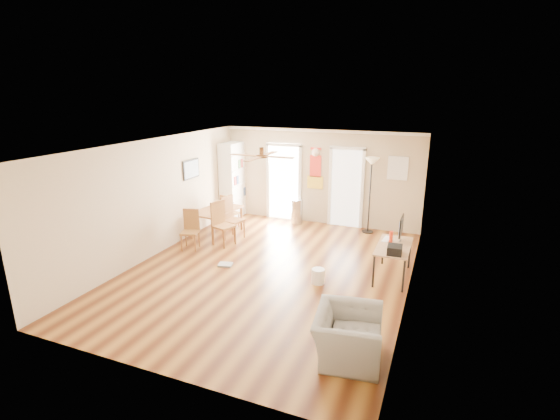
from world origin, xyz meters
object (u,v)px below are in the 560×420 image
at_px(dining_table, 217,222).
at_px(dining_chair_near, 190,230).
at_px(armchair, 348,335).
at_px(dining_chair_right_a, 233,218).
at_px(wastebasket_a, 318,276).
at_px(printer, 395,250).
at_px(torchiere_lamp, 370,196).
at_px(computer_desk, 393,261).
at_px(trash_can, 297,212).
at_px(dining_chair_far, 230,211).
at_px(dining_chair_right_b, 224,224).
at_px(bookshelf, 234,180).

height_order(dining_table, dining_chair_near, dining_chair_near).
xyz_separation_m(dining_table, armchair, (4.30, -3.78, 0.00)).
height_order(dining_chair_right_a, dining_chair_near, dining_chair_right_a).
relative_size(dining_chair_right_a, wastebasket_a, 3.62).
distance_m(dining_chair_near, printer, 4.66).
xyz_separation_m(wastebasket_a, armchair, (1.05, -2.03, 0.19)).
xyz_separation_m(torchiere_lamp, computer_desk, (0.94, -2.52, -0.65)).
bearing_deg(trash_can, dining_chair_right_a, -121.76).
distance_m(dining_chair_right_a, dining_chair_far, 0.87).
distance_m(dining_chair_far, armchair, 6.08).
height_order(dining_chair_right_b, dining_chair_near, dining_chair_right_b).
height_order(bookshelf, dining_chair_near, bookshelf).
distance_m(dining_table, printer, 4.81).
distance_m(dining_chair_right_a, trash_can, 2.03).
height_order(dining_chair_near, printer, dining_chair_near).
height_order(computer_desk, wastebasket_a, computer_desk).
relative_size(dining_table, printer, 4.30).
relative_size(computer_desk, armchair, 1.22).
bearing_deg(trash_can, dining_chair_near, -121.21).
height_order(dining_chair_right_a, dining_chair_far, dining_chair_right_a).
distance_m(dining_chair_right_a, wastebasket_a, 3.17).
relative_size(dining_chair_right_a, armchair, 1.03).
height_order(computer_desk, armchair, computer_desk).
bearing_deg(trash_can, armchair, -63.37).
relative_size(dining_chair_near, torchiere_lamp, 0.47).
height_order(dining_chair_right_b, computer_desk, dining_chair_right_b).
relative_size(computer_desk, wastebasket_a, 4.29).
xyz_separation_m(dining_chair_right_a, dining_chair_right_b, (0.00, -0.47, -0.01)).
bearing_deg(wastebasket_a, armchair, -62.77).
xyz_separation_m(dining_chair_near, printer, (4.65, -0.20, 0.29)).
distance_m(dining_table, torchiere_lamp, 3.99).
height_order(trash_can, computer_desk, trash_can).
distance_m(printer, wastebasket_a, 1.53).
distance_m(bookshelf, wastebasket_a, 5.02).
bearing_deg(dining_chair_far, dining_chair_right_b, 125.25).
bearing_deg(computer_desk, dining_chair_right_a, 168.83).
height_order(dining_chair_right_b, trash_can, dining_chair_right_b).
bearing_deg(dining_chair_far, printer, 169.97).
xyz_separation_m(bookshelf, computer_desk, (4.90, -2.53, -0.75)).
bearing_deg(printer, dining_chair_right_b, 166.27).
bearing_deg(computer_desk, printer, -81.66).
height_order(dining_chair_near, trash_can, dining_chair_near).
bearing_deg(printer, armchair, -100.33).
xyz_separation_m(bookshelf, armchair, (4.66, -5.39, -0.75)).
distance_m(dining_table, computer_desk, 4.63).
bearing_deg(dining_chair_right_a, dining_chair_far, 45.58).
bearing_deg(dining_chair_right_b, trash_can, -8.50).
height_order(dining_chair_far, torchiere_lamp, torchiere_lamp).
bearing_deg(dining_chair_right_a, computer_desk, -89.46).
xyz_separation_m(dining_chair_near, wastebasket_a, (3.30, -0.59, -0.32)).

